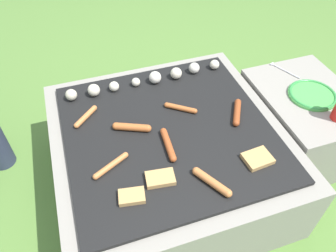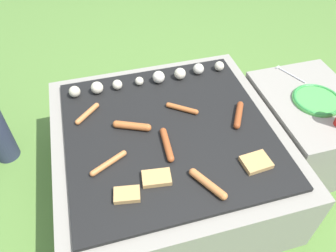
# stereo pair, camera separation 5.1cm
# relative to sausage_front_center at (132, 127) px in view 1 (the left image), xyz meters

# --- Properties ---
(ground_plane) EXTENTS (14.00, 14.00, 0.00)m
(ground_plane) POSITION_rel_sausage_front_center_xyz_m (0.15, -0.05, -0.38)
(ground_plane) COLOR #567F38
(grill) EXTENTS (0.98, 0.98, 0.37)m
(grill) POSITION_rel_sausage_front_center_xyz_m (0.15, -0.05, -0.20)
(grill) COLOR gray
(grill) RESTS_ON ground_plane
(side_ledge) EXTENTS (0.43, 0.57, 0.37)m
(side_ledge) POSITION_rel_sausage_front_center_xyz_m (0.86, -0.05, -0.20)
(side_ledge) COLOR gray
(side_ledge) RESTS_ON ground_plane
(sausage_front_center) EXTENTS (0.16, 0.09, 0.03)m
(sausage_front_center) POSITION_rel_sausage_front_center_xyz_m (0.00, 0.00, 0.00)
(sausage_front_center) COLOR #B7602D
(sausage_front_center) RESTS_ON grill
(sausage_back_right) EXTENTS (0.10, 0.15, 0.03)m
(sausage_back_right) POSITION_rel_sausage_front_center_xyz_m (0.47, -0.06, -0.00)
(sausage_back_right) COLOR #93421E
(sausage_back_right) RESTS_ON grill
(sausage_mid_left) EXTENTS (0.13, 0.10, 0.02)m
(sausage_mid_left) POSITION_rel_sausage_front_center_xyz_m (0.24, 0.05, -0.00)
(sausage_mid_left) COLOR #B7602D
(sausage_mid_left) RESTS_ON grill
(sausage_front_right) EXTENTS (0.15, 0.09, 0.02)m
(sausage_front_right) POSITION_rel_sausage_front_center_xyz_m (-0.12, -0.17, -0.00)
(sausage_front_right) COLOR #C6753D
(sausage_front_right) RESTS_ON grill
(sausage_back_left) EXTENTS (0.10, 0.16, 0.03)m
(sausage_back_left) POSITION_rel_sausage_front_center_xyz_m (0.21, -0.36, -0.00)
(sausage_back_left) COLOR #C6753D
(sausage_back_left) RESTS_ON grill
(sausage_back_center) EXTENTS (0.11, 0.11, 0.02)m
(sausage_back_center) POSITION_rel_sausage_front_center_xyz_m (-0.17, 0.13, -0.00)
(sausage_back_center) COLOR #C6753D
(sausage_back_center) RESTS_ON grill
(sausage_mid_right) EXTENTS (0.04, 0.18, 0.03)m
(sausage_mid_right) POSITION_rel_sausage_front_center_xyz_m (0.12, -0.14, -0.00)
(sausage_mid_right) COLOR #A34C23
(sausage_mid_right) RESTS_ON grill
(bread_slice_center) EXTENTS (0.10, 0.08, 0.02)m
(bread_slice_center) POSITION_rel_sausage_front_center_xyz_m (-0.08, -0.33, -0.01)
(bread_slice_center) COLOR tan
(bread_slice_center) RESTS_ON grill
(bread_slice_right) EXTENTS (0.11, 0.09, 0.02)m
(bread_slice_right) POSITION_rel_sausage_front_center_xyz_m (0.42, -0.32, -0.01)
(bread_slice_right) COLOR tan
(bread_slice_right) RESTS_ON grill
(bread_slice_left) EXTENTS (0.11, 0.08, 0.02)m
(bread_slice_left) POSITION_rel_sausage_front_center_xyz_m (0.04, -0.28, -0.01)
(bread_slice_left) COLOR tan
(bread_slice_left) RESTS_ON grill
(mushroom_row) EXTENTS (0.78, 0.07, 0.06)m
(mushroom_row) POSITION_rel_sausage_front_center_xyz_m (0.14, 0.28, 0.01)
(mushroom_row) COLOR beige
(mushroom_row) RESTS_ON grill
(plate_colorful) EXTENTS (0.22, 0.22, 0.02)m
(plate_colorful) POSITION_rel_sausage_front_center_xyz_m (0.86, -0.06, -0.01)
(plate_colorful) COLOR #4CB24C
(plate_colorful) RESTS_ON side_ledge
(fork_utensil) EXTENTS (0.08, 0.16, 0.01)m
(fork_utensil) POSITION_rel_sausage_front_center_xyz_m (0.84, 0.17, -0.01)
(fork_utensil) COLOR silver
(fork_utensil) RESTS_ON side_ledge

